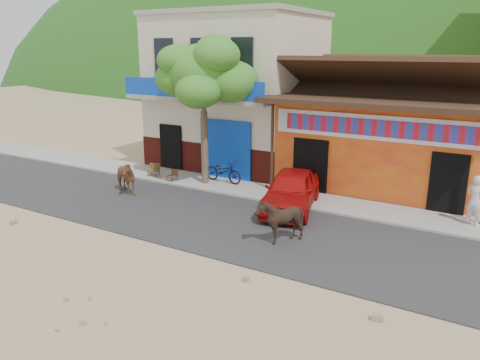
{
  "coord_description": "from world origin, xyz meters",
  "views": [
    {
      "loc": [
        6.25,
        -9.73,
        5.58
      ],
      "look_at": [
        -1.26,
        3.0,
        1.4
      ],
      "focal_mm": 35.0,
      "sensor_mm": 36.0,
      "label": 1
    }
  ],
  "objects_px": {
    "cow_dark": "(280,220)",
    "scooter": "(223,171)",
    "cafe_chair_right": "(172,171)",
    "pedestrian": "(475,200)",
    "red_car": "(291,190)",
    "cafe_chair_left": "(153,165)",
    "cow_tan": "(123,177)",
    "tree": "(204,111)"
  },
  "relations": [
    {
      "from": "tree",
      "to": "cafe_chair_left",
      "type": "xyz_separation_m",
      "value": [
        -2.6,
        -0.24,
        -2.5
      ]
    },
    {
      "from": "tree",
      "to": "cafe_chair_left",
      "type": "distance_m",
      "value": 3.62
    },
    {
      "from": "red_car",
      "to": "cafe_chair_left",
      "type": "distance_m",
      "value": 7.02
    },
    {
      "from": "red_car",
      "to": "cafe_chair_left",
      "type": "height_order",
      "value": "red_car"
    },
    {
      "from": "cafe_chair_right",
      "to": "cow_tan",
      "type": "bearing_deg",
      "value": -99.3
    },
    {
      "from": "pedestrian",
      "to": "cafe_chair_left",
      "type": "xyz_separation_m",
      "value": [
        -12.73,
        -0.63,
        -0.31
      ]
    },
    {
      "from": "cow_tan",
      "to": "scooter",
      "type": "distance_m",
      "value": 4.11
    },
    {
      "from": "red_car",
      "to": "scooter",
      "type": "height_order",
      "value": "red_car"
    },
    {
      "from": "tree",
      "to": "cafe_chair_right",
      "type": "height_order",
      "value": "tree"
    },
    {
      "from": "cow_tan",
      "to": "cow_dark",
      "type": "bearing_deg",
      "value": -80.17
    },
    {
      "from": "cow_tan",
      "to": "cafe_chair_left",
      "type": "bearing_deg",
      "value": 31.66
    },
    {
      "from": "cow_dark",
      "to": "red_car",
      "type": "xyz_separation_m",
      "value": [
        -0.96,
        2.9,
        0.01
      ]
    },
    {
      "from": "cafe_chair_left",
      "to": "red_car",
      "type": "bearing_deg",
      "value": -30.75
    },
    {
      "from": "cow_tan",
      "to": "cow_dark",
      "type": "xyz_separation_m",
      "value": [
        7.43,
        -1.28,
        0.02
      ]
    },
    {
      "from": "scooter",
      "to": "pedestrian",
      "type": "relative_size",
      "value": 1.11
    },
    {
      "from": "pedestrian",
      "to": "cafe_chair_right",
      "type": "bearing_deg",
      "value": 26.11
    },
    {
      "from": "cafe_chair_right",
      "to": "red_car",
      "type": "bearing_deg",
      "value": 3.34
    },
    {
      "from": "red_car",
      "to": "pedestrian",
      "type": "bearing_deg",
      "value": -0.11
    },
    {
      "from": "red_car",
      "to": "scooter",
      "type": "bearing_deg",
      "value": 145.03
    },
    {
      "from": "cow_tan",
      "to": "red_car",
      "type": "height_order",
      "value": "red_car"
    },
    {
      "from": "tree",
      "to": "cafe_chair_left",
      "type": "bearing_deg",
      "value": -174.67
    },
    {
      "from": "scooter",
      "to": "cow_dark",
      "type": "bearing_deg",
      "value": -128.01
    },
    {
      "from": "cow_tan",
      "to": "scooter",
      "type": "relative_size",
      "value": 0.88
    },
    {
      "from": "tree",
      "to": "red_car",
      "type": "xyz_separation_m",
      "value": [
        4.38,
        -1.0,
        -2.38
      ]
    },
    {
      "from": "pedestrian",
      "to": "cafe_chair_left",
      "type": "relative_size",
      "value": 1.62
    },
    {
      "from": "cow_tan",
      "to": "cafe_chair_left",
      "type": "relative_size",
      "value": 1.58
    },
    {
      "from": "cow_dark",
      "to": "scooter",
      "type": "distance_m",
      "value": 6.45
    },
    {
      "from": "cow_tan",
      "to": "pedestrian",
      "type": "relative_size",
      "value": 0.97
    },
    {
      "from": "pedestrian",
      "to": "cow_dark",
      "type": "bearing_deg",
      "value": 63.69
    },
    {
      "from": "cow_dark",
      "to": "red_car",
      "type": "relative_size",
      "value": 0.34
    },
    {
      "from": "cow_tan",
      "to": "cow_dark",
      "type": "height_order",
      "value": "cow_dark"
    },
    {
      "from": "cow_dark",
      "to": "scooter",
      "type": "bearing_deg",
      "value": -146.49
    },
    {
      "from": "cow_tan",
      "to": "cafe_chair_right",
      "type": "xyz_separation_m",
      "value": [
        0.69,
        2.15,
        -0.18
      ]
    },
    {
      "from": "scooter",
      "to": "cafe_chair_right",
      "type": "distance_m",
      "value": 2.21
    },
    {
      "from": "pedestrian",
      "to": "scooter",
      "type": "bearing_deg",
      "value": 21.33
    },
    {
      "from": "tree",
      "to": "cafe_chair_left",
      "type": "relative_size",
      "value": 5.99
    },
    {
      "from": "red_car",
      "to": "pedestrian",
      "type": "distance_m",
      "value": 5.92
    },
    {
      "from": "cafe_chair_right",
      "to": "pedestrian",
      "type": "bearing_deg",
      "value": 12.82
    },
    {
      "from": "red_car",
      "to": "cafe_chair_left",
      "type": "xyz_separation_m",
      "value": [
        -6.98,
        0.76,
        -0.12
      ]
    },
    {
      "from": "cow_tan",
      "to": "red_car",
      "type": "distance_m",
      "value": 6.67
    },
    {
      "from": "cafe_chair_left",
      "to": "cafe_chair_right",
      "type": "xyz_separation_m",
      "value": [
        1.2,
        -0.23,
        -0.09
      ]
    },
    {
      "from": "cow_tan",
      "to": "cafe_chair_right",
      "type": "bearing_deg",
      "value": 1.73
    }
  ]
}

